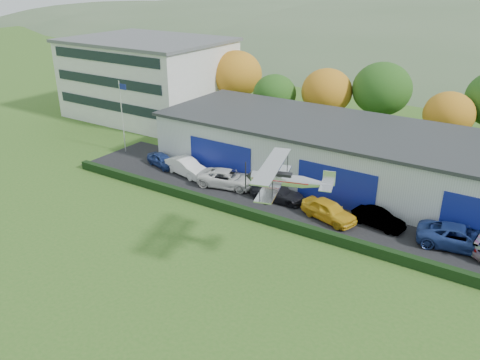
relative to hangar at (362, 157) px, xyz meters
The scene contains 16 objects.
ground 28.55m from the hangar, 100.13° to the right, with size 300.00×300.00×0.00m, color #33611E.
apron 7.72m from the hangar, 105.99° to the right, with size 48.00×9.00×0.05m, color black.
hedge 12.16m from the hangar, 99.64° to the right, with size 46.00×0.60×0.80m, color black.
hangar is the anchor object (origin of this frame).
office_block 33.84m from the hangar, 167.99° to the left, with size 20.60×15.60×10.40m.
flagpole 25.68m from the hangar, 166.49° to the right, with size 1.05×0.10×8.00m.
tree_belt 13.63m from the hangar, 108.16° to the left, with size 75.70×13.22×10.12m.
distant_hills 113.51m from the hangar, 94.79° to the left, with size 430.00×196.00×56.00m.
car_0 19.94m from the hangar, 158.99° to the right, with size 1.61×4.00×1.36m, color navy.
car_1 16.85m from the hangar, 153.47° to the right, with size 1.74×5.00×1.65m, color silver.
car_2 12.70m from the hangar, 142.72° to the right, with size 2.63×5.71×1.59m, color silver.
car_3 9.21m from the hangar, 120.92° to the right, with size 1.97×4.85×1.41m, color black.
car_4 8.81m from the hangar, 86.14° to the right, with size 1.94×4.81×1.64m, color gold.
car_5 8.89m from the hangar, 60.19° to the right, with size 1.46×4.18×1.38m, color gray.
car_6 12.86m from the hangar, 35.80° to the right, with size 2.77×6.01×1.67m, color navy.
biplane 17.31m from the hangar, 87.57° to the right, with size 5.78×6.55×2.45m.
Camera 1 is at (18.58, -13.81, 18.69)m, focal length 36.27 mm.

